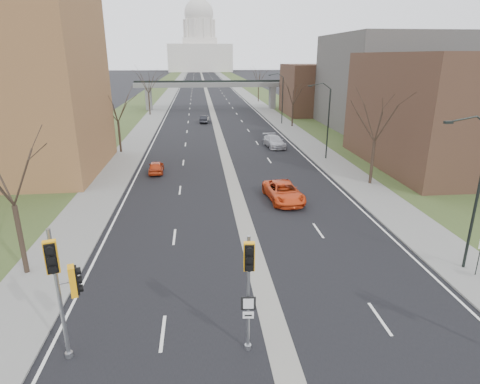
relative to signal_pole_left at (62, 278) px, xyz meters
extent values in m
plane|color=black|center=(8.42, -0.80, -3.74)|extent=(700.00, 700.00, 0.00)
cube|color=black|center=(8.42, 149.20, -3.73)|extent=(20.00, 600.00, 0.01)
cube|color=gray|center=(8.42, 149.20, -3.74)|extent=(1.20, 600.00, 0.02)
cube|color=gray|center=(20.42, 149.20, -3.68)|extent=(4.00, 600.00, 0.12)
cube|color=gray|center=(-3.58, 149.20, -3.68)|extent=(4.00, 600.00, 0.12)
cube|color=#334520|center=(26.42, 149.20, -3.69)|extent=(8.00, 600.00, 0.10)
cube|color=#334520|center=(-9.58, 149.20, -3.69)|extent=(8.00, 600.00, 0.10)
cube|color=#4B3023|center=(32.42, 27.20, 2.26)|extent=(16.00, 20.00, 12.00)
cube|color=#52504B|center=(36.42, 51.20, 3.76)|extent=(18.00, 22.00, 15.00)
cube|color=#4B3023|center=(30.42, 69.20, 1.26)|extent=(14.00, 14.00, 10.00)
cube|color=slate|center=(-5.58, 79.20, -1.24)|extent=(1.20, 2.50, 5.00)
cube|color=slate|center=(22.42, 79.20, -1.24)|extent=(1.20, 2.50, 5.00)
cube|color=slate|center=(8.42, 79.20, 1.76)|extent=(34.00, 3.00, 1.00)
cube|color=black|center=(8.42, 79.20, 2.46)|extent=(34.00, 0.15, 0.50)
cube|color=silver|center=(8.42, 319.20, 6.26)|extent=(48.00, 42.00, 20.00)
cube|color=silver|center=(8.42, 319.20, 18.26)|extent=(26.00, 26.00, 5.00)
cylinder|color=silver|center=(8.42, 319.20, 27.26)|extent=(22.00, 22.00, 14.00)
sphere|color=silver|center=(8.42, 319.20, 38.26)|extent=(22.00, 22.00, 22.00)
cylinder|color=black|center=(20.22, 5.20, 0.38)|extent=(0.16, 0.16, 8.00)
cube|color=black|center=(17.92, 5.20, 4.73)|extent=(0.45, 0.18, 0.14)
cylinder|color=black|center=(20.22, 31.20, 0.38)|extent=(0.16, 0.16, 8.00)
cube|color=black|center=(17.92, 31.20, 4.73)|extent=(0.45, 0.18, 0.14)
cylinder|color=black|center=(20.22, 57.20, 0.38)|extent=(0.16, 0.16, 8.00)
cube|color=black|center=(17.92, 57.20, 4.73)|extent=(0.45, 0.18, 0.14)
cylinder|color=#382B21|center=(-4.58, 7.20, -1.62)|extent=(0.28, 0.28, 4.00)
cylinder|color=#382B21|center=(-4.58, 37.20, -1.74)|extent=(0.28, 0.28, 3.75)
cylinder|color=#382B21|center=(-4.58, 71.20, -1.49)|extent=(0.28, 0.28, 4.25)
cylinder|color=#382B21|center=(21.42, 21.20, -1.62)|extent=(0.28, 0.28, 4.00)
cylinder|color=#382B21|center=(21.42, 54.20, -1.87)|extent=(0.28, 0.28, 3.50)
cylinder|color=#382B21|center=(21.42, 94.20, -1.49)|extent=(0.28, 0.28, 4.25)
cylinder|color=gray|center=(-0.26, 0.14, -0.88)|extent=(0.15, 0.15, 5.71)
cylinder|color=gray|center=(-0.26, 0.14, -3.63)|extent=(0.31, 0.31, 0.22)
cube|color=orange|center=(-0.10, -0.39, 1.09)|extent=(0.57, 0.56, 1.26)
cube|color=orange|center=(0.26, 0.30, -0.33)|extent=(0.56, 0.57, 1.26)
cylinder|color=gray|center=(7.05, -0.14, -1.14)|extent=(0.14, 0.14, 5.19)
cylinder|color=gray|center=(7.05, -0.14, -3.64)|extent=(0.28, 0.28, 0.20)
cube|color=orange|center=(7.01, -0.64, 0.86)|extent=(0.45, 0.43, 1.15)
cube|color=black|center=(7.05, -0.14, -1.44)|extent=(0.60, 0.09, 0.60)
cube|color=silver|center=(7.05, -0.14, -1.99)|extent=(0.45, 0.08, 0.30)
cylinder|color=black|center=(20.34, 4.31, -2.64)|extent=(0.05, 0.05, 1.96)
imported|color=#C03B15|center=(0.75, 27.33, -3.10)|extent=(1.64, 3.78, 1.27)
imported|color=black|center=(6.42, 60.14, -3.07)|extent=(1.85, 4.18, 1.33)
imported|color=#D94317|center=(12.26, 17.58, -2.96)|extent=(3.06, 5.80, 1.55)
imported|color=#B1B2BA|center=(15.34, 38.46, -2.97)|extent=(2.69, 5.48, 1.53)
camera|label=1|loc=(5.30, -13.83, 7.92)|focal=30.00mm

